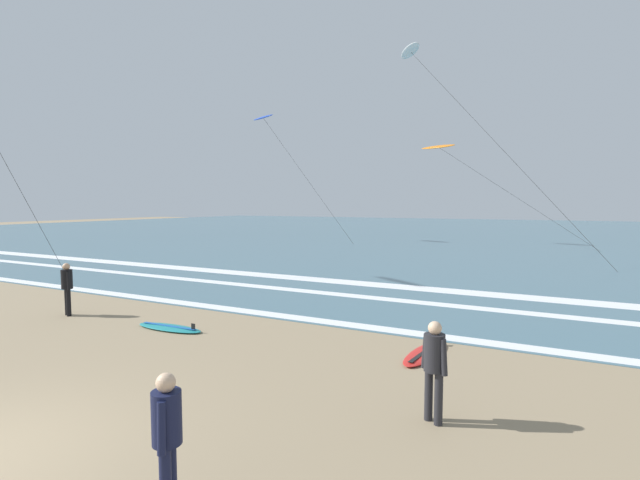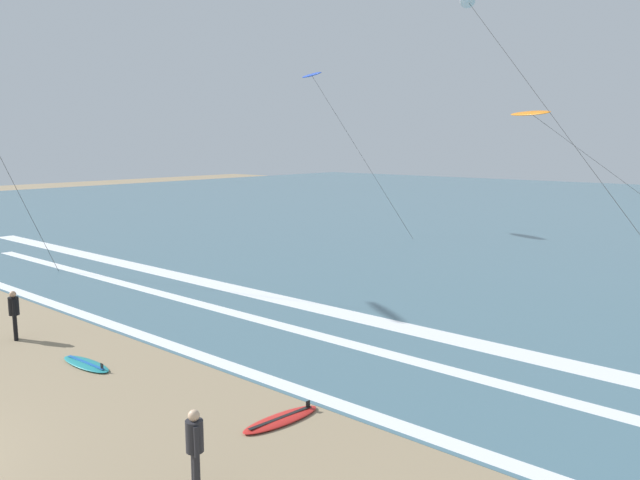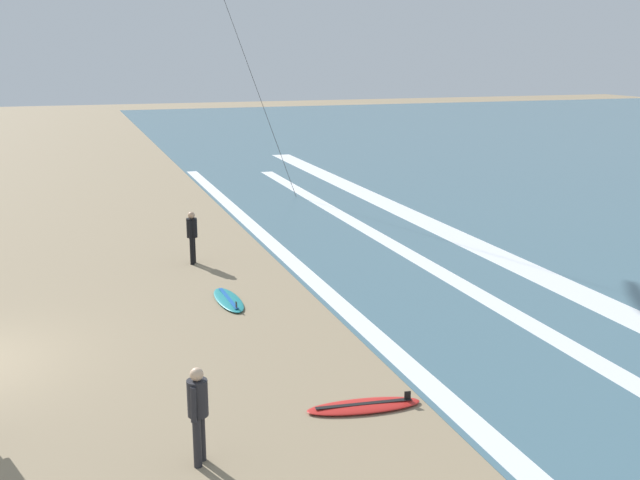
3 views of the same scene
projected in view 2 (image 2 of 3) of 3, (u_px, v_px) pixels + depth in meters
ocean_surface at (637, 219)px, 51.47m from camera, size 140.00×90.00×0.01m
wave_foam_shoreline at (185, 350)px, 18.98m from camera, size 46.05×0.52×0.01m
wave_foam_mid_break at (344, 342)px, 19.74m from camera, size 49.54×0.61×0.01m
wave_foam_outer_break at (355, 317)px, 22.64m from camera, size 59.25×1.09×0.01m
surfer_right_near at (14, 311)px, 19.90m from camera, size 0.51×0.32×1.60m
surfer_mid_group at (195, 444)px, 11.13m from camera, size 0.49×0.32×1.60m
surfboard_left_pile at (86, 364)px, 17.73m from camera, size 2.12×0.67×0.25m
surfboard_near_water at (281, 419)px, 14.20m from camera, size 0.82×2.15×0.25m
kite_white_low_near at (469, 3)px, 31.19m from camera, size 12.88×4.79×13.44m
kite_blue_high_left at (312, 76)px, 44.81m from camera, size 10.47×2.07×11.22m
kite_orange_mid_center at (531, 114)px, 38.55m from camera, size 13.41×2.09×8.23m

